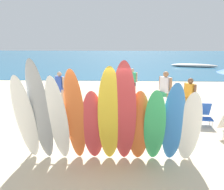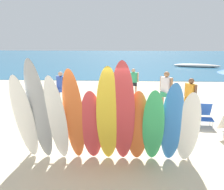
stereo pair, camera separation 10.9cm
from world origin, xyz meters
The scene contains 21 objects.
ground centered at (0.00, 14.00, 0.00)m, with size 60.00×60.00×0.00m, color beige.
ocean_water centered at (0.00, 31.66, 0.01)m, with size 60.00×40.00×0.02m, color #235B7F.
surfboard_rack centered at (0.00, 0.00, 0.62)m, with size 4.37×0.07×0.75m.
surfboard_white_0 centered at (-1.98, -0.71, 1.18)m, with size 0.47×0.08×2.53m, color white.
surfboard_grey_1 centered at (-1.61, -0.72, 1.36)m, with size 0.47×0.07×2.85m, color #999EA3.
surfboard_white_2 centered at (-1.20, -0.67, 1.17)m, with size 0.48×0.07×2.45m, color white.
surfboard_orange_3 centered at (-0.79, -0.63, 1.24)m, with size 0.48×0.06×2.61m, color orange.
surfboard_red_4 centered at (-0.37, -0.54, 0.98)m, with size 0.55×0.08×2.04m, color #D13D42.
surfboard_yellow_5 centered at (0.04, -0.70, 1.28)m, with size 0.56×0.08×2.70m, color yellow.
surfboard_red_6 centered at (0.39, -0.71, 1.34)m, with size 0.57×0.07×2.83m, color #D13D42.
surfboard_orange_7 centered at (0.76, -0.53, 0.98)m, with size 0.53×0.07×2.03m, color orange.
surfboard_green_8 centered at (1.12, -0.64, 1.02)m, with size 0.52×0.07×2.18m, color #38B266.
surfboard_blue_9 centered at (1.56, -0.64, 1.10)m, with size 0.52×0.08×2.32m, color #337AD1.
surfboard_white_10 centered at (1.96, -0.63, 0.99)m, with size 0.53×0.06×2.10m, color white.
beachgoer_photographing centered at (2.98, 3.29, 0.92)m, with size 0.41×0.53×1.59m.
beachgoer_midbeach centered at (-2.56, 5.06, 0.90)m, with size 0.50×0.39×1.56m.
beachgoer_near_rack centered at (0.22, 3.45, 0.89)m, with size 0.56×0.30×1.54m.
beachgoer_strolling centered at (0.88, 6.89, 0.87)m, with size 0.57×0.24×1.50m.
beachgoer_by_water centered at (2.16, 4.09, 1.00)m, with size 0.47×0.52×1.73m.
beach_chair_red centered at (3.31, 2.43, 0.43)m, with size 0.56×0.75×0.81m.
distant_boat centered at (7.95, 20.58, 0.17)m, with size 4.85×1.93×0.38m.
Camera 1 is at (0.32, -6.43, 3.14)m, focal length 40.60 mm.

